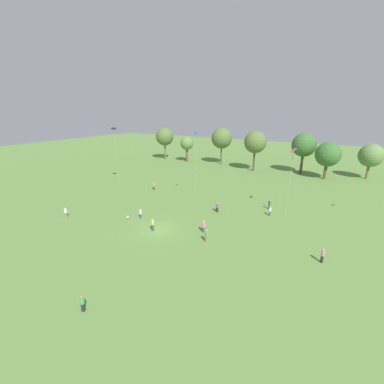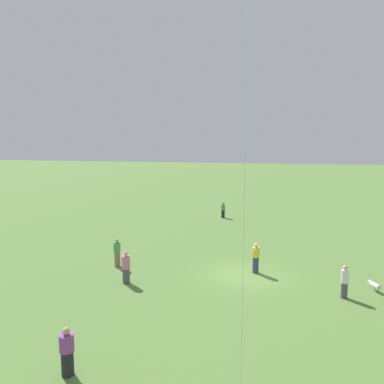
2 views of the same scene
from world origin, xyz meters
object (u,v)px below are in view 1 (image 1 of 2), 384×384
person_2 (153,225)px  person_10 (141,214)px  kite_3 (196,139)px  person_4 (269,204)px  person_8 (66,213)px  person_7 (82,303)px  person_6 (217,208)px  kite_1 (114,131)px  person_0 (154,186)px  person_5 (204,227)px  person_9 (322,256)px  kite_0 (293,153)px  person_1 (270,211)px  picnic_bag_0 (146,189)px  person_3 (206,236)px  dog_0 (128,217)px

person_2 → person_10: person_2 is taller
person_2 → kite_3: kite_3 is taller
person_4 → kite_3: 17.60m
person_8 → person_7: bearing=-22.7°
person_7 → person_10: bearing=-79.7°
person_6 → kite_1: 29.44m
person_4 → person_0: bearing=-158.0°
person_4 → kite_3: bearing=-148.4°
person_5 → person_9: 15.53m
kite_0 → person_1: bearing=-40.1°
person_4 → person_10: person_4 is taller
person_8 → kite_1: 22.29m
person_7 → person_4: bearing=-120.1°
person_4 → picnic_bag_0: 26.61m
person_7 → person_8: bearing=-47.8°
kite_0 → person_3: bearing=-6.7°
person_7 → picnic_bag_0: (-18.58, 30.79, -0.59)m
kite_3 → picnic_bag_0: size_ratio=34.82×
person_3 → person_9: 14.09m
person_0 → person_7: (17.07, -31.57, -0.07)m
person_7 → kite_1: size_ratio=0.12×
person_2 → person_6: bearing=-112.8°
person_0 → person_7: bearing=-34.5°
person_8 → person_2: bearing=21.0°
person_3 → person_4: 16.73m
person_7 → kite_1: kite_1 is taller
person_3 → person_8: person_3 is taller
person_6 → person_9: bearing=1.4°
person_3 → person_6: (-3.22, 10.36, -0.07)m
person_7 → person_10: person_10 is taller
person_6 → person_8: person_8 is taller
person_4 → dog_0: (-18.69, -15.99, -0.59)m
person_10 → kite_1: (-17.19, 12.00, 11.70)m
person_0 → kite_0: (28.21, -0.41, 9.74)m
person_0 → dog_0: (6.33, -14.79, -0.53)m
person_2 → person_8: bearing=13.7°
person_8 → person_9: person_9 is taller
person_1 → person_2: size_ratio=0.89×
kite_1 → dog_0: 23.86m
person_3 → kite_3: (-9.21, 13.24, 10.99)m
picnic_bag_0 → person_9: bearing=-18.1°
person_2 → person_3: person_2 is taller
person_10 → kite_3: size_ratio=0.13×
kite_0 → dog_0: 28.13m
person_3 → person_4: size_ratio=0.99×
kite_1 → picnic_bag_0: bearing=-8.6°
person_6 → person_7: bearing=-64.8°
person_10 → kite_1: bearing=-67.0°
kite_0 → person_4: bearing=-96.4°
person_3 → dog_0: bearing=-0.4°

